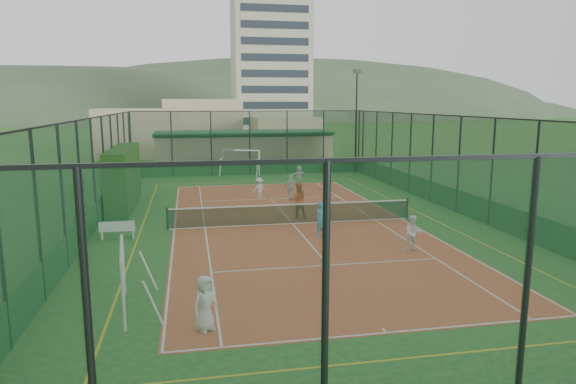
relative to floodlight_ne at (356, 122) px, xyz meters
name	(u,v)px	position (x,y,z in m)	size (l,w,h in m)	color
ground	(293,224)	(-8.60, -16.60, -4.12)	(300.00, 300.00, 0.00)	#1C541F
court_slab	(293,224)	(-8.60, -16.60, -4.12)	(11.17, 23.97, 0.01)	#BA4929
tennis_net	(293,213)	(-8.60, -16.60, -3.59)	(11.67, 0.12, 1.06)	black
perimeter_fence	(293,172)	(-8.60, -16.60, -1.62)	(18.12, 34.12, 5.00)	#10311D
floodlight_ne	(356,122)	(0.00, 0.00, 0.00)	(0.60, 0.26, 8.25)	black
clubhouse	(243,149)	(-8.60, 5.40, -2.55)	(15.20, 7.20, 3.15)	tan
apartment_tower	(270,55)	(3.40, 65.40, 10.88)	(15.00, 12.00, 30.00)	beige
distant_hills	(203,119)	(-8.60, 133.40, -4.12)	(200.00, 60.00, 24.00)	#384C33
hedge_left	(124,177)	(-16.90, -10.76, -2.50)	(1.12, 7.45, 3.26)	black
white_bench	(117,229)	(-16.40, -17.83, -3.72)	(1.45, 0.40, 0.81)	white
futsal_goal_near	(123,280)	(-15.22, -25.76, -3.22)	(0.81, 2.80, 1.81)	white
futsal_goal_far	(241,163)	(-9.34, 0.26, -3.15)	(3.03, 0.88, 1.96)	white
child_near_left	(205,303)	(-13.05, -27.47, -3.39)	(0.70, 0.46, 1.44)	silver
child_near_mid	(321,219)	(-7.88, -19.18, -3.35)	(0.56, 0.37, 1.54)	#4491C1
child_near_right	(413,233)	(-4.90, -21.89, -3.41)	(0.68, 0.53, 1.41)	white
child_far_left	(259,189)	(-9.32, -10.24, -3.46)	(0.85, 0.49, 1.31)	white
child_far_right	(291,188)	(-7.55, -10.87, -3.35)	(0.90, 0.37, 1.53)	silver
child_far_back	(299,175)	(-5.83, -5.19, -3.46)	(1.22, 0.39, 1.31)	silver
coach	(298,200)	(-8.08, -15.40, -3.22)	(0.87, 0.67, 1.78)	red
tennis_balls	(315,217)	(-7.27, -15.66, -4.08)	(4.82, 0.72, 0.07)	#CCE033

